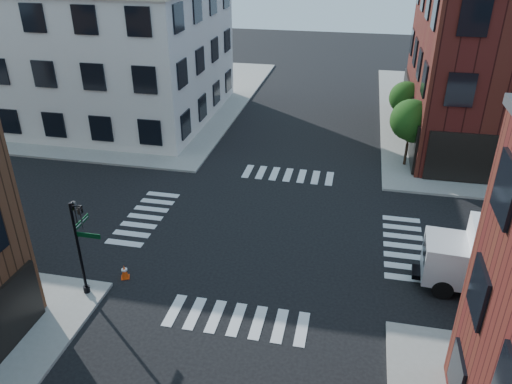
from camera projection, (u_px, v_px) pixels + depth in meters
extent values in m
plane|color=black|center=(268.00, 231.00, 26.57)|extent=(120.00, 120.00, 0.00)
cube|color=gray|center=(97.00, 94.00, 48.57)|extent=(30.00, 30.00, 0.15)
cube|color=silver|center=(80.00, 49.00, 41.35)|extent=(22.00, 16.00, 11.00)
cylinder|color=black|center=(406.00, 154.00, 33.45)|extent=(0.18, 0.18, 1.47)
cylinder|color=black|center=(407.00, 144.00, 33.11)|extent=(0.12, 0.12, 1.47)
sphere|color=#123E11|center=(411.00, 120.00, 32.32)|extent=(2.69, 2.69, 2.69)
sphere|color=#123E11|center=(414.00, 129.00, 32.45)|extent=(1.85, 1.85, 1.85)
cylinder|color=black|center=(401.00, 125.00, 38.68)|extent=(0.18, 0.18, 1.33)
cylinder|color=black|center=(403.00, 117.00, 38.37)|extent=(0.12, 0.12, 1.33)
sphere|color=#123E11|center=(405.00, 98.00, 37.66)|extent=(2.43, 2.43, 2.43)
sphere|color=#123E11|center=(408.00, 105.00, 37.76)|extent=(1.67, 1.67, 1.67)
cylinder|color=black|center=(79.00, 251.00, 20.86)|extent=(0.12, 0.12, 4.60)
cylinder|color=black|center=(87.00, 289.00, 21.79)|extent=(0.28, 0.28, 0.30)
cube|color=#053819|center=(88.00, 235.00, 20.36)|extent=(1.10, 0.03, 0.22)
cube|color=#053819|center=(82.00, 222.00, 20.82)|extent=(0.03, 1.10, 0.22)
imported|color=black|center=(82.00, 218.00, 20.14)|extent=(0.22, 0.18, 1.10)
imported|color=black|center=(75.00, 214.00, 20.44)|extent=(0.18, 0.22, 1.10)
cube|color=silver|center=(445.00, 258.00, 21.92)|extent=(1.95, 2.29, 1.82)
cube|color=black|center=(426.00, 249.00, 21.98)|extent=(0.20, 1.73, 0.82)
cube|color=black|center=(498.00, 285.00, 21.81)|extent=(7.32, 1.35, 0.23)
cylinder|color=black|center=(442.00, 289.00, 21.55)|extent=(0.93, 0.37, 0.91)
cylinder|color=black|center=(440.00, 264.00, 23.18)|extent=(0.93, 0.37, 0.91)
cube|color=#EA420A|center=(125.00, 277.00, 22.98)|extent=(0.49, 0.49, 0.04)
cone|color=#EA420A|center=(125.00, 271.00, 22.83)|extent=(0.47, 0.47, 0.69)
cylinder|color=white|center=(124.00, 270.00, 22.79)|extent=(0.27, 0.27, 0.08)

